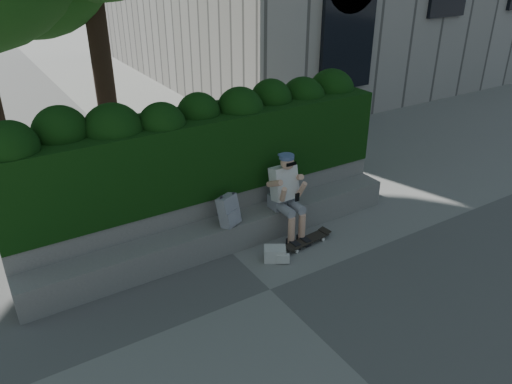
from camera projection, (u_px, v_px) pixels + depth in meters
ground at (270, 289)px, 6.76m from camera, size 80.00×80.00×0.00m
bench_ledge at (225, 234)px, 7.61m from camera, size 6.00×0.45×0.45m
planter_wall at (210, 213)px, 7.90m from camera, size 6.00×0.50×0.75m
hedge at (201, 151)px, 7.64m from camera, size 6.00×1.00×1.20m
person at (286, 193)px, 7.71m from camera, size 0.40×0.76×1.38m
skateboard at (307, 241)px, 7.75m from camera, size 0.82×0.29×0.08m
backpack_plaid at (229, 211)px, 7.34m from camera, size 0.35×0.28×0.46m
backpack_ground at (275, 254)px, 7.35m from camera, size 0.39×0.36×0.21m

